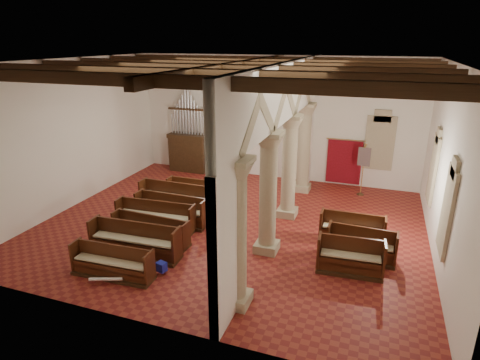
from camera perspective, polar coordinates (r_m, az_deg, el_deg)
name	(u,v)px	position (r m, az deg, el deg)	size (l,w,h in m)	color
floor	(232,224)	(15.42, -1.15, -6.33)	(14.00, 14.00, 0.00)	maroon
ceiling	(231,61)	(13.91, -1.32, 16.54)	(14.00, 14.00, 0.00)	#322110
wall_back	(274,119)	(19.96, 4.91, 8.68)	(14.00, 0.02, 6.00)	white
wall_front	(137,214)	(9.31, -14.37, -4.65)	(14.00, 0.02, 6.00)	white
wall_left	(73,134)	(18.01, -22.69, 6.07)	(0.02, 12.00, 6.00)	white
wall_right	(448,168)	(13.67, 27.43, 1.48)	(0.02, 12.00, 6.00)	white
ceiling_beams	(231,67)	(13.92, -1.31, 15.80)	(13.80, 11.80, 0.30)	#3B2412
arcade	(281,137)	(13.72, 5.85, 6.11)	(0.90, 11.90, 6.00)	tan
window_right_a	(449,211)	(12.51, 27.56, -3.98)	(0.03, 1.00, 2.20)	#337461
window_right_b	(434,169)	(16.26, 25.92, 1.36)	(0.03, 1.00, 2.20)	#337461
window_back	(380,143)	(19.50, 19.23, 4.99)	(1.00, 0.03, 2.20)	#337461
pipe_organ	(189,146)	(21.42, -7.32, 4.87)	(2.10, 0.85, 4.40)	#3B2412
lectern	(209,170)	(20.18, -4.40, 1.49)	(0.49, 0.49, 1.22)	#382712
dossal_curtain	(344,162)	(19.76, 14.57, 2.52)	(1.80, 0.07, 2.17)	maroon
processional_banner	(362,178)	(18.82, 16.95, 0.28)	(0.54, 0.69, 2.39)	#3B2412
hymnal_box_a	(161,267)	(12.53, -11.11, -12.00)	(0.29, 0.23, 0.29)	navy
hymnal_box_b	(161,247)	(13.54, -11.11, -9.40)	(0.32, 0.26, 0.32)	navy
hymnal_box_c	(225,226)	(14.70, -2.12, -6.58)	(0.32, 0.26, 0.32)	navy
tube_heater_a	(106,279)	(12.52, -18.55, -13.22)	(0.10, 0.10, 0.96)	silver
tube_heater_b	(135,268)	(12.78, -14.74, -12.07)	(0.09, 0.09, 0.85)	white
nave_pew_0	(113,267)	(12.72, -17.65, -11.67)	(2.57, 0.77, 0.98)	#3B2412
nave_pew_1	(135,245)	(13.62, -14.69, -8.95)	(3.09, 0.90, 1.13)	#3B2412
nave_pew_2	(151,234)	(14.38, -12.59, -7.45)	(2.91, 0.77, 0.96)	#3B2412
nave_pew_3	(156,220)	(15.28, -11.89, -5.58)	(3.05, 0.89, 1.06)	#3B2412
nave_pew_4	(171,214)	(15.63, -9.72, -4.76)	(2.89, 0.79, 1.12)	#3B2412
nave_pew_5	(179,202)	(16.67, -8.61, -3.10)	(3.49, 0.82, 1.14)	#3B2412
nave_pew_6	(201,196)	(17.30, -5.64, -2.26)	(2.98, 0.70, 1.02)	#3B2412
aisle_pew_0	(350,261)	(12.76, 15.37, -11.07)	(2.00, 0.86, 1.11)	#3B2412
aisle_pew_1	(361,249)	(13.57, 16.80, -9.36)	(2.18, 0.79, 1.06)	#3B2412
aisle_pew_2	(351,234)	(14.45, 15.57, -7.37)	(2.19, 0.75, 1.08)	#3B2412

